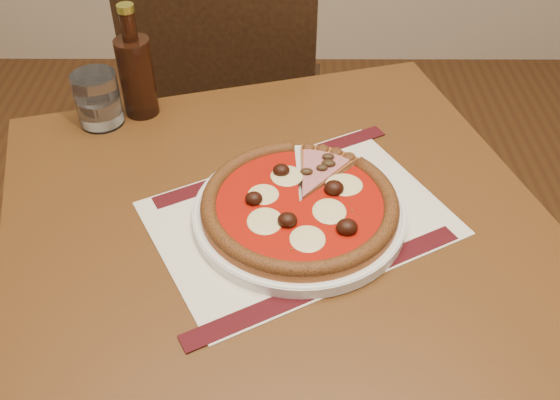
# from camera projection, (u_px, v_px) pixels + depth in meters

# --- Properties ---
(table) EXTENTS (0.99, 0.99, 0.75)m
(table) POSITION_uv_depth(u_px,v_px,m) (280.00, 270.00, 0.99)
(table) COLOR #583315
(table) RESTS_ON ground
(chair_far) EXTENTS (0.48, 0.48, 0.93)m
(chair_far) POSITION_uv_depth(u_px,v_px,m) (230.00, 97.00, 1.60)
(chair_far) COLOR black
(chair_far) RESTS_ON ground
(placemat) EXTENTS (0.51, 0.46, 0.00)m
(placemat) POSITION_uv_depth(u_px,v_px,m) (299.00, 218.00, 0.93)
(placemat) COLOR silver
(placemat) RESTS_ON table
(plate) EXTENTS (0.32, 0.32, 0.02)m
(plate) POSITION_uv_depth(u_px,v_px,m) (299.00, 213.00, 0.93)
(plate) COLOR white
(plate) RESTS_ON placemat
(pizza) EXTENTS (0.29, 0.29, 0.04)m
(pizza) POSITION_uv_depth(u_px,v_px,m) (300.00, 203.00, 0.91)
(pizza) COLOR #9F5726
(pizza) RESTS_ON plate
(ham_slice) EXTENTS (0.09, 0.14, 0.02)m
(ham_slice) POSITION_uv_depth(u_px,v_px,m) (330.00, 172.00, 0.97)
(ham_slice) COLOR #9F5726
(ham_slice) RESTS_ON plate
(water_glass) EXTENTS (0.10, 0.10, 0.10)m
(water_glass) POSITION_uv_depth(u_px,v_px,m) (98.00, 99.00, 1.10)
(water_glass) COLOR white
(water_glass) RESTS_ON table
(bottle) EXTENTS (0.06, 0.06, 0.21)m
(bottle) POSITION_uv_depth(u_px,v_px,m) (136.00, 73.00, 1.10)
(bottle) COLOR #38190E
(bottle) RESTS_ON table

